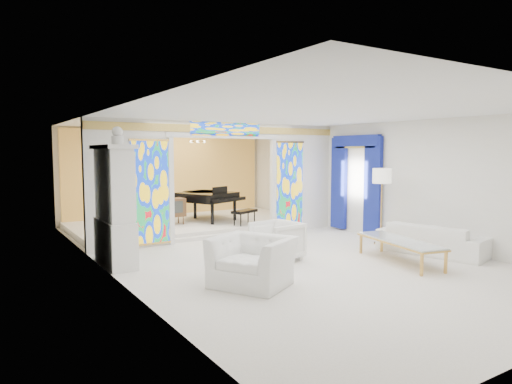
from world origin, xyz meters
TOP-DOWN VIEW (x-y plane):
  - floor at (0.00, 0.00)m, footprint 12.00×12.00m
  - ceiling at (0.00, 0.00)m, footprint 7.00×12.00m
  - wall_back at (0.00, 6.00)m, footprint 7.00×0.02m
  - wall_left at (-3.50, 0.00)m, footprint 0.02×12.00m
  - wall_right at (3.50, 0.00)m, footprint 0.02×12.00m
  - partition_wall at (0.00, 2.00)m, footprint 7.00×0.22m
  - stained_glass_left at (-2.03, 1.89)m, footprint 0.90×0.04m
  - stained_glass_right at (2.03, 1.89)m, footprint 0.90×0.04m
  - stained_glass_transom at (0.00, 1.89)m, footprint 2.00×0.04m
  - alcove_platform at (0.00, 4.10)m, footprint 6.80×3.80m
  - gold_curtain_back at (0.00, 5.88)m, footprint 6.70×0.10m
  - chandelier at (0.20, 4.00)m, footprint 0.48×0.48m
  - blue_drapes at (3.40, 0.70)m, footprint 0.14×1.85m
  - china_cabinet at (-3.22, 0.60)m, footprint 0.56×1.46m
  - armchair_left at (-1.66, -2.03)m, footprint 1.58×1.64m
  - armchair_right at (-0.29, -0.79)m, footprint 0.99×0.97m
  - sofa at (2.95, -2.14)m, footprint 1.37×2.43m
  - side_table at (-1.25, -1.15)m, footprint 0.58×0.58m
  - vase at (-1.25, -1.15)m, footprint 0.19×0.19m
  - coffee_table at (1.70, -2.30)m, footprint 1.11×2.21m
  - floor_lamp at (2.83, -0.76)m, footprint 0.53×0.53m
  - grand_piano at (0.53, 4.06)m, footprint 1.94×2.93m
  - tv_console at (-0.74, 3.72)m, footprint 0.67×0.48m

SIDE VIEW (x-z plane):
  - floor at x=0.00m, z-range 0.00..0.00m
  - alcove_platform at x=0.00m, z-range 0.00..0.18m
  - sofa at x=2.95m, z-range 0.00..0.67m
  - side_table at x=-1.25m, z-range 0.09..0.67m
  - armchair_right at x=-0.29m, z-range 0.00..0.81m
  - armchair_left at x=-1.66m, z-range 0.00..0.82m
  - coffee_table at x=1.70m, z-range 0.20..0.67m
  - tv_console at x=-0.74m, z-range 0.29..1.04m
  - vase at x=-1.25m, z-range 0.58..0.75m
  - grand_piano at x=0.53m, z-range 0.36..1.41m
  - china_cabinet at x=-3.22m, z-range -0.19..2.53m
  - stained_glass_left at x=-2.03m, z-range 0.10..2.50m
  - stained_glass_right at x=2.03m, z-range 0.10..2.50m
  - wall_back at x=0.00m, z-range 0.00..3.00m
  - wall_left at x=-3.50m, z-range 0.00..3.00m
  - wall_right at x=3.50m, z-range 0.00..3.00m
  - gold_curtain_back at x=0.00m, z-range 0.05..2.95m
  - floor_lamp at x=2.83m, z-range 0.65..2.50m
  - blue_drapes at x=3.40m, z-range 0.25..2.90m
  - partition_wall at x=0.00m, z-range 0.15..3.15m
  - chandelier at x=0.20m, z-range 2.40..2.70m
  - stained_glass_transom at x=0.00m, z-range 2.65..2.99m
  - ceiling at x=0.00m, z-range 2.99..3.01m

